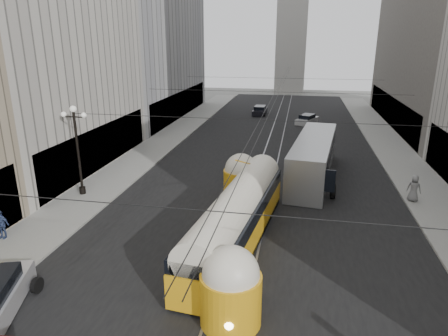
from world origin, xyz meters
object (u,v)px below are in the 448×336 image
at_px(streetcar, 237,216).
at_px(pedestrian_sidewalk_right, 414,188).
at_px(city_bus, 313,156).
at_px(pedestrian_sidewalk_left, 1,224).

relative_size(streetcar, pedestrian_sidewalk_right, 8.29).
xyz_separation_m(city_bus, pedestrian_sidewalk_left, (-17.30, -14.18, -0.81)).
bearing_deg(pedestrian_sidewalk_right, pedestrian_sidewalk_left, 44.70).
bearing_deg(pedestrian_sidewalk_left, streetcar, 9.35).
bearing_deg(pedestrian_sidewalk_right, streetcar, 57.91).
bearing_deg(streetcar, pedestrian_sidewalk_right, 35.92).
bearing_deg(streetcar, city_bus, 70.45).
xyz_separation_m(pedestrian_sidewalk_right, pedestrian_sidewalk_left, (-24.00, -10.04, -0.10)).
bearing_deg(pedestrian_sidewalk_right, city_bus, -9.73).
height_order(pedestrian_sidewalk_right, pedestrian_sidewalk_left, pedestrian_sidewalk_right).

